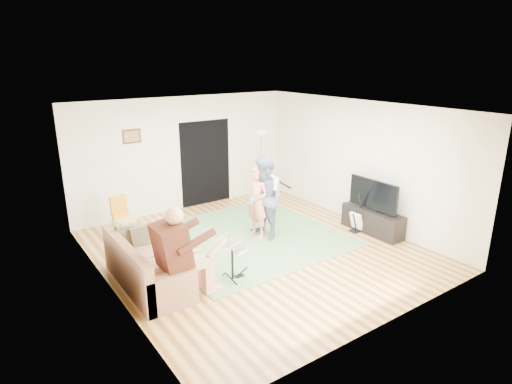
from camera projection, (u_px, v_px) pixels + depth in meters
floor at (257, 249)px, 8.27m from camera, size 6.00×6.00×0.00m
walls at (257, 183)px, 7.86m from camera, size 5.50×6.00×2.70m
ceiling at (257, 108)px, 7.46m from camera, size 6.00×6.00×0.00m
window_blinds at (101, 196)px, 6.46m from camera, size 0.00×2.05×2.05m
doorway at (206, 163)px, 10.59m from camera, size 2.10×0.00×2.10m
picture_frame at (132, 136)px, 9.35m from camera, size 0.42×0.03×0.32m
area_rug at (246, 237)px, 8.83m from camera, size 3.58×3.49×0.02m
sofa at (143, 271)px, 6.88m from camera, size 0.81×1.97×0.80m
drummer at (185, 262)px, 6.51m from camera, size 0.96×0.54×1.48m
drum_kit at (232, 264)px, 7.07m from camera, size 0.36×0.64×0.66m
singer at (257, 202)px, 8.66m from camera, size 0.42×0.58×1.48m
microphone at (265, 184)px, 8.66m from camera, size 0.06×0.06×0.24m
guitarist at (265, 199)px, 8.57m from camera, size 0.68×0.85×1.69m
guitar_held at (273, 183)px, 8.59m from camera, size 0.24×0.61×0.26m
guitar_spare at (357, 221)px, 9.06m from camera, size 0.30×0.27×0.84m
torchiere_lamp at (261, 155)px, 10.41m from camera, size 0.33×0.33×1.86m
dining_chair at (124, 223)px, 8.73m from camera, size 0.45×0.47×0.88m
tv_cabinet at (372, 221)px, 9.02m from camera, size 0.40×1.40×0.50m
television at (373, 194)px, 8.81m from camera, size 0.06×1.20×0.62m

